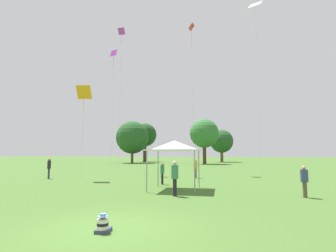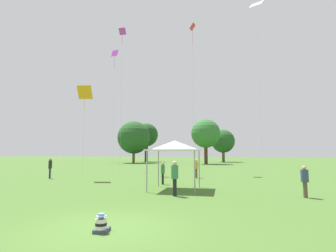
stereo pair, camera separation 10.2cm
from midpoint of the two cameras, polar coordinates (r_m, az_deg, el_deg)
ground_plane at (r=8.41m, az=-12.97°, el=-20.95°), size 300.00×300.00×0.00m
seated_toddler at (r=8.01m, az=-13.94°, el=-20.13°), size 0.49×0.56×0.53m
person_standing_0 at (r=14.98m, az=27.79°, el=-10.13°), size 0.50×0.50×1.57m
person_standing_2 at (r=18.83m, az=-0.99°, el=-9.76°), size 0.33×0.33×1.55m
person_standing_3 at (r=25.25m, az=-24.16°, el=-7.95°), size 0.38×0.38×1.76m
person_standing_4 at (r=13.79m, az=1.68°, el=-10.61°), size 0.45×0.45×1.80m
person_standing_5 at (r=23.72m, az=6.31°, el=-8.84°), size 0.47×0.47×1.64m
canopy_tent at (r=16.12m, az=1.65°, el=-4.36°), size 3.24×3.24×2.97m
kite_0 at (r=24.12m, az=-17.54°, el=6.75°), size 1.36×0.89×8.04m
kite_1 at (r=32.88m, az=5.47°, el=18.84°), size 0.62×0.86×17.48m
kite_2 at (r=36.80m, az=-11.44°, el=14.20°), size 0.98×0.45×15.99m
kite_3 at (r=32.83m, az=-9.84°, el=17.90°), size 0.83×0.52×16.86m
kite_4 at (r=35.56m, az=18.82°, el=23.11°), size 1.80×1.61×20.29m
distant_tree_0 at (r=66.86m, az=11.94°, el=-3.27°), size 5.78×5.78×8.07m
distant_tree_1 at (r=54.23m, az=8.24°, el=-1.64°), size 5.93×5.93×9.20m
distant_tree_2 at (r=59.55m, az=-7.39°, el=-2.49°), size 7.33×7.33×9.39m
distant_tree_3 at (r=67.91m, az=-4.67°, el=-1.99°), size 5.96×5.96×9.89m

